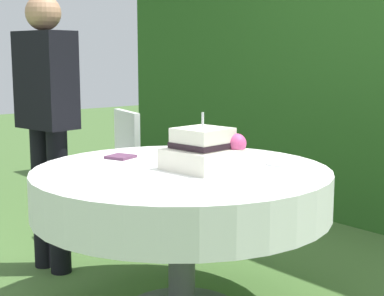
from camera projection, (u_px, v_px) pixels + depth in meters
cake_table at (182, 191)px, 2.79m from camera, size 1.42×1.42×0.74m
wedding_cake at (204, 151)px, 2.74m from camera, size 0.33×0.34×0.27m
serving_plate_near at (208, 149)px, 3.28m from camera, size 0.11×0.11×0.01m
serving_plate_far at (281, 163)px, 2.86m from camera, size 0.14×0.14×0.01m
napkin_stack at (121, 157)px, 3.04m from camera, size 0.16×0.16×0.01m
garden_chair at (113, 163)px, 3.98m from camera, size 0.48×0.48×0.89m
standing_person at (47, 115)px, 3.35m from camera, size 0.39×0.26×1.60m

